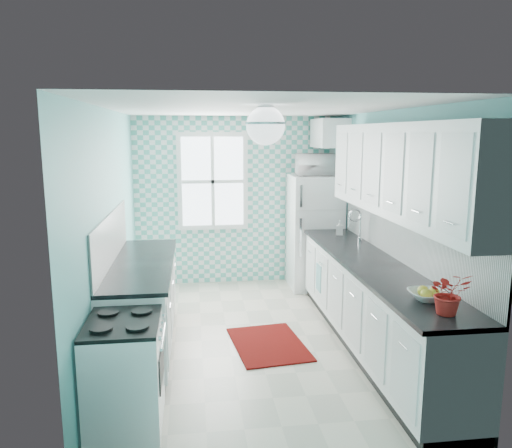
{
  "coord_description": "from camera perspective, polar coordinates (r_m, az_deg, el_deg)",
  "views": [
    {
      "loc": [
        -0.65,
        -5.2,
        2.26
      ],
      "look_at": [
        0.05,
        0.25,
        1.25
      ],
      "focal_mm": 35.0,
      "sensor_mm": 36.0,
      "label": 1
    }
  ],
  "objects": [
    {
      "name": "wall_back",
      "position": [
        7.51,
        -2.28,
        2.67
      ],
      "size": [
        3.0,
        0.02,
        2.5
      ],
      "primitive_type": "cube",
      "color": "#68BFBD",
      "rests_on": "floor"
    },
    {
      "name": "soap_bottle",
      "position": [
        6.61,
        9.53,
        -0.41
      ],
      "size": [
        0.11,
        0.11,
        0.19
      ],
      "primitive_type": "imported",
      "rotation": [
        0.0,
        0.0,
        -0.29
      ],
      "color": "#ABBFC7",
      "rests_on": "countertop_right"
    },
    {
      "name": "stove",
      "position": [
        4.14,
        -14.74,
        -16.01
      ],
      "size": [
        0.56,
        0.7,
        0.84
      ],
      "rotation": [
        0.0,
        0.0,
        -0.04
      ],
      "color": "white",
      "rests_on": "floor"
    },
    {
      "name": "fruit_bowl",
      "position": [
        4.26,
        19.03,
        -7.72
      ],
      "size": [
        0.3,
        0.3,
        0.07
      ],
      "primitive_type": "imported",
      "rotation": [
        0.0,
        0.0,
        0.0
      ],
      "color": "white",
      "rests_on": "countertop_right"
    },
    {
      "name": "ceiling_light",
      "position": [
        4.45,
        1.1,
        11.22
      ],
      "size": [
        0.34,
        0.34,
        0.35
      ],
      "color": "silver",
      "rests_on": "ceiling"
    },
    {
      "name": "backsplash_left",
      "position": [
        5.31,
        -16.25,
        -1.6
      ],
      "size": [
        0.02,
        2.15,
        0.51
      ],
      "primitive_type": "cube",
      "color": "white",
      "rests_on": "wall_left"
    },
    {
      "name": "base_cabinets_right",
      "position": [
        5.46,
        13.13,
        -9.25
      ],
      "size": [
        0.6,
        3.6,
        0.9
      ],
      "primitive_type": "cube",
      "color": "white",
      "rests_on": "floor"
    },
    {
      "name": "upper_cabinet_fridge",
      "position": [
        7.3,
        8.31,
        10.22
      ],
      "size": [
        0.4,
        0.74,
        0.4
      ],
      "primitive_type": "cube",
      "color": "white",
      "rests_on": "wall_right"
    },
    {
      "name": "sink",
      "position": [
        6.22,
        10.22,
        -2.1
      ],
      "size": [
        0.51,
        0.42,
        0.53
      ],
      "rotation": [
        0.0,
        0.0,
        -0.03
      ],
      "color": "silver",
      "rests_on": "countertop_right"
    },
    {
      "name": "fridge",
      "position": [
        7.34,
        6.71,
        -0.91
      ],
      "size": [
        0.72,
        0.72,
        1.66
      ],
      "rotation": [
        0.0,
        0.0,
        -0.02
      ],
      "color": "white",
      "rests_on": "floor"
    },
    {
      "name": "ceiling",
      "position": [
        5.25,
        -0.2,
        13.14
      ],
      "size": [
        3.0,
        4.4,
        0.02
      ],
      "primitive_type": "cube",
      "color": "white",
      "rests_on": "wall_back"
    },
    {
      "name": "base_cabinets_left",
      "position": [
        5.47,
        -12.83,
        -9.2
      ],
      "size": [
        0.6,
        2.15,
        0.9
      ],
      "primitive_type": "cube",
      "color": "white",
      "rests_on": "floor"
    },
    {
      "name": "floor",
      "position": [
        5.71,
        -0.18,
        -13.0
      ],
      "size": [
        3.0,
        4.4,
        0.02
      ],
      "primitive_type": "cube",
      "color": "beige",
      "rests_on": "ground"
    },
    {
      "name": "accent_wall",
      "position": [
        7.49,
        -2.27,
        2.65
      ],
      "size": [
        3.0,
        0.01,
        2.5
      ],
      "primitive_type": "cube",
      "color": "#54B8A7",
      "rests_on": "wall_back"
    },
    {
      "name": "wall_left",
      "position": [
        5.37,
        -16.39,
        -0.86
      ],
      "size": [
        0.02,
        4.4,
        2.5
      ],
      "primitive_type": "cube",
      "color": "#68BFBD",
      "rests_on": "floor"
    },
    {
      "name": "backsplash_right",
      "position": [
        5.37,
        16.34,
        -1.47
      ],
      "size": [
        0.02,
        3.6,
        0.51
      ],
      "primitive_type": "cube",
      "color": "white",
      "rests_on": "wall_right"
    },
    {
      "name": "window",
      "position": [
        7.4,
        -4.97,
        4.87
      ],
      "size": [
        1.04,
        0.05,
        1.44
      ],
      "color": "white",
      "rests_on": "wall_back"
    },
    {
      "name": "rug",
      "position": [
        5.55,
        1.43,
        -13.56
      ],
      "size": [
        0.85,
        1.12,
        0.02
      ],
      "primitive_type": "cube",
      "rotation": [
        0.0,
        0.0,
        0.12
      ],
      "color": "maroon",
      "rests_on": "floor"
    },
    {
      "name": "countertop_left",
      "position": [
        5.33,
        -12.87,
        -4.43
      ],
      "size": [
        0.63,
        2.15,
        0.04
      ],
      "primitive_type": "cube",
      "color": "black",
      "rests_on": "base_cabinets_left"
    },
    {
      "name": "wall_front",
      "position": [
        3.23,
        4.73,
        -7.87
      ],
      "size": [
        3.0,
        0.02,
        2.5
      ],
      "primitive_type": "cube",
      "color": "#68BFBD",
      "rests_on": "floor"
    },
    {
      "name": "potted_plant",
      "position": [
        3.95,
        21.19,
        -7.35
      ],
      "size": [
        0.31,
        0.28,
        0.33
      ],
      "primitive_type": "imported",
      "rotation": [
        0.0,
        0.0,
        -0.08
      ],
      "color": "#B52F24",
      "rests_on": "countertop_right"
    },
    {
      "name": "wall_right",
      "position": [
        5.72,
        14.98,
        -0.11
      ],
      "size": [
        0.02,
        4.4,
        2.5
      ],
      "primitive_type": "cube",
      "color": "#68BFBD",
      "rests_on": "floor"
    },
    {
      "name": "dish_towel",
      "position": [
        6.29,
        7.19,
        -6.11
      ],
      "size": [
        0.06,
        0.22,
        0.33
      ],
      "primitive_type": "cube",
      "rotation": [
        0.0,
        0.0,
        -0.19
      ],
      "color": "#56B197",
      "rests_on": "base_cabinets_right"
    },
    {
      "name": "upper_cabinets_right",
      "position": [
        5.03,
        16.05,
        5.9
      ],
      "size": [
        0.33,
        3.2,
        0.9
      ],
      "primitive_type": "cube",
      "color": "white",
      "rests_on": "wall_right"
    },
    {
      "name": "countertop_right",
      "position": [
        5.31,
        13.19,
        -4.48
      ],
      "size": [
        0.63,
        3.6,
        0.04
      ],
      "primitive_type": "cube",
      "color": "black",
      "rests_on": "base_cabinets_right"
    },
    {
      "name": "microwave",
      "position": [
        7.21,
        6.88,
        6.76
      ],
      "size": [
        0.57,
        0.4,
        0.31
      ],
      "primitive_type": "imported",
      "rotation": [
        0.0,
        0.0,
        3.09
      ],
      "color": "white",
      "rests_on": "fridge"
    }
  ]
}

